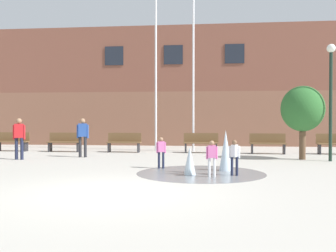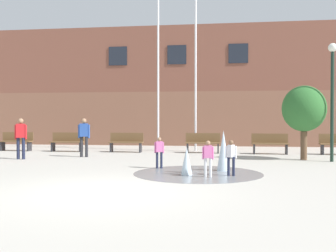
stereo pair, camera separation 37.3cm
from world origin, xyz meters
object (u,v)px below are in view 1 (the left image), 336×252
at_px(teen_by_trashcan, 19,135).
at_px(child_running, 161,150).
at_px(park_bench_left_of_flagpoles, 65,142).
at_px(park_bench_far_right, 335,143).
at_px(park_bench_under_left_flagpole, 124,142).
at_px(park_bench_far_left, 13,141).
at_px(child_with_pink_shirt, 212,156).
at_px(flagpole_left, 156,57).
at_px(adult_watching, 83,134).
at_px(lamp_post_right_lane, 331,86).
at_px(park_bench_under_right_flagpole, 201,142).
at_px(street_tree_near_building, 303,109).
at_px(flagpole_right, 194,61).
at_px(park_bench_near_trashcan, 268,143).
at_px(child_in_fountain, 234,155).

bearing_deg(teen_by_trashcan, child_running, 137.77).
bearing_deg(park_bench_left_of_flagpoles, park_bench_far_right, -0.02).
relative_size(park_bench_under_left_flagpole, teen_by_trashcan, 1.01).
xyz_separation_m(park_bench_far_left, child_with_pink_shirt, (9.62, -7.55, 0.10)).
bearing_deg(park_bench_left_of_flagpoles, flagpole_left, 11.71).
bearing_deg(flagpole_left, adult_watching, -127.24).
bearing_deg(adult_watching, lamp_post_right_lane, -17.70).
xyz_separation_m(child_running, child_with_pink_shirt, (1.59, -1.70, 0.00)).
bearing_deg(child_with_pink_shirt, park_bench_far_left, -43.42).
bearing_deg(adult_watching, flagpole_left, 37.93).
distance_m(park_bench_left_of_flagpoles, adult_watching, 3.07).
bearing_deg(park_bench_far_left, park_bench_left_of_flagpoles, -2.06).
relative_size(park_bench_under_right_flagpole, child_running, 1.62).
bearing_deg(street_tree_near_building, flagpole_right, 142.47).
bearing_deg(park_bench_under_right_flagpole, street_tree_near_building, -32.59).
xyz_separation_m(park_bench_near_trashcan, street_tree_near_building, (0.98, -2.35, 1.46)).
relative_size(child_running, child_in_fountain, 1.00).
height_order(park_bench_near_trashcan, child_with_pink_shirt, child_with_pink_shirt).
distance_m(park_bench_under_left_flagpole, flagpole_right, 5.13).
height_order(park_bench_under_left_flagpole, flagpole_right, flagpole_right).
distance_m(park_bench_left_of_flagpoles, park_bench_under_right_flagpole, 6.48).
relative_size(adult_watching, flagpole_left, 0.18).
distance_m(park_bench_far_right, flagpole_left, 9.13).
height_order(child_running, adult_watching, adult_watching).
xyz_separation_m(adult_watching, street_tree_near_building, (8.73, 0.06, 1.01)).
bearing_deg(park_bench_far_left, child_in_fountain, -35.15).
bearing_deg(park_bench_under_left_flagpole, flagpole_left, 31.25).
relative_size(park_bench_far_left, child_in_fountain, 1.62).
xyz_separation_m(park_bench_under_right_flagpole, adult_watching, (-4.76, -2.60, 0.45)).
relative_size(lamp_post_right_lane, street_tree_near_building, 1.52).
xyz_separation_m(park_bench_under_left_flagpole, park_bench_far_right, (9.53, -0.04, 0.00)).
relative_size(child_in_fountain, street_tree_near_building, 0.35).
distance_m(park_bench_under_right_flagpole, teen_by_trashcan, 7.87).
relative_size(child_running, teen_by_trashcan, 0.62).
xyz_separation_m(park_bench_near_trashcan, child_running, (-4.10, -5.67, 0.10)).
bearing_deg(park_bench_under_right_flagpole, park_bench_under_left_flagpole, -178.85).
relative_size(park_bench_under_left_flagpole, park_bench_near_trashcan, 1.00).
height_order(park_bench_under_right_flagpole, street_tree_near_building, street_tree_near_building).
bearing_deg(child_in_fountain, adult_watching, 78.89).
bearing_deg(flagpole_left, park_bench_near_trashcan, -10.66).
bearing_deg(flagpole_left, park_bench_under_left_flagpole, -148.75).
distance_m(teen_by_trashcan, flagpole_right, 8.68).
bearing_deg(park_bench_under_left_flagpole, child_in_fountain, -56.67).
bearing_deg(park_bench_far_left, park_bench_under_left_flagpole, -0.66).
bearing_deg(street_tree_near_building, lamp_post_right_lane, -31.58).
height_order(park_bench_left_of_flagpoles, park_bench_under_left_flagpole, same).
bearing_deg(street_tree_near_building, park_bench_far_right, 51.11).
distance_m(park_bench_under_left_flagpole, child_with_pink_shirt, 8.52).
xyz_separation_m(park_bench_left_of_flagpoles, child_running, (5.37, -5.75, 0.10)).
distance_m(park_bench_under_left_flagpole, teen_by_trashcan, 4.98).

